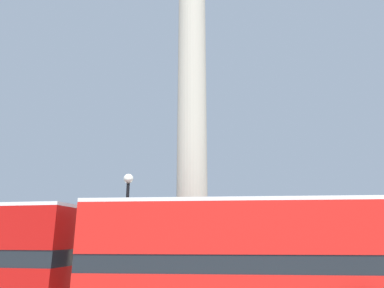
% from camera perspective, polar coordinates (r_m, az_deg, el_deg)
% --- Properties ---
extents(monument_column, '(5.16, 5.16, 21.58)m').
position_cam_1_polar(monument_column, '(18.50, -0.00, -2.71)').
color(monument_column, '#ADA593').
rests_on(monument_column, ground_plane).
extents(bus_b, '(11.26, 2.77, 4.33)m').
position_cam_1_polar(bus_b, '(11.80, 10.83, -18.64)').
color(bus_b, red).
rests_on(bus_b, ground_plane).
extents(street_lamp, '(0.43, 0.43, 5.91)m').
position_cam_1_polar(street_lamp, '(15.45, -10.98, -14.31)').
color(street_lamp, black).
rests_on(street_lamp, ground_plane).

